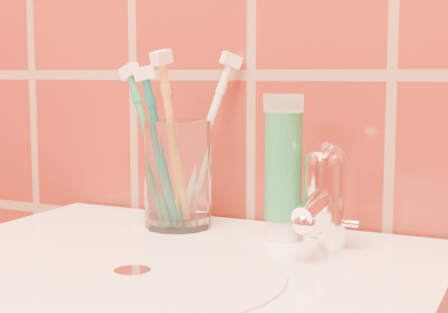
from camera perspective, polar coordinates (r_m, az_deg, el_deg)
The scene contains 7 objects.
glass_tumbler at distance 0.86m, azimuth -3.86°, elevation -1.48°, with size 0.08×0.08×0.14m, color white.
toothpaste_tube at distance 0.80m, azimuth 4.96°, elevation -1.35°, with size 0.05×0.04×0.17m.
faucet at distance 0.77m, azimuth 8.31°, elevation -2.94°, with size 0.05×0.11×0.12m.
toothbrush_0 at distance 0.88m, azimuth -1.74°, elevation 1.37°, with size 0.07×0.09×0.22m, color white, non-canonical shape.
toothbrush_1 at distance 0.84m, azimuth -4.21°, elevation 1.08°, with size 0.03×0.06×0.23m, color orange, non-canonical shape.
toothbrush_2 at distance 0.88m, azimuth -6.15°, elevation 0.84°, with size 0.10×0.05×0.21m, color #217C4A, non-canonical shape.
toothbrush_3 at distance 0.85m, azimuth -5.21°, elevation 0.54°, with size 0.06×0.04×0.21m, color #0C686C, non-canonical shape.
Camera 1 is at (0.36, 0.37, 1.04)m, focal length 55.00 mm.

